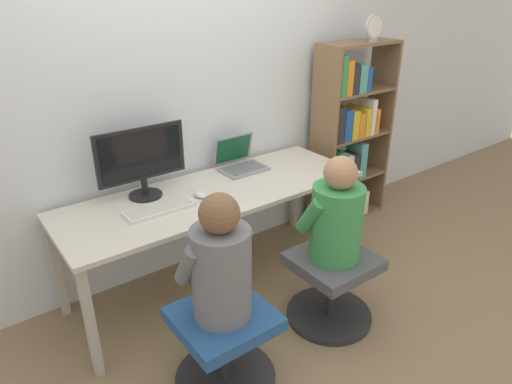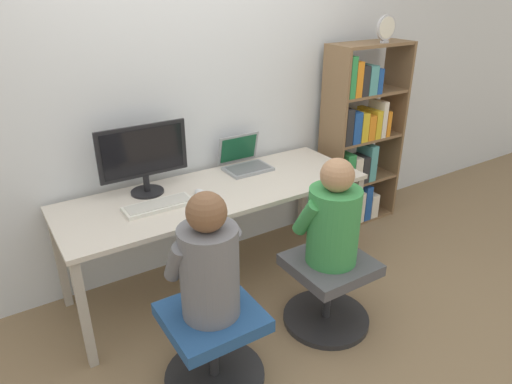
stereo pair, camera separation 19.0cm
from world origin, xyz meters
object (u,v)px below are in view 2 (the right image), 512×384
Objects in this scene: desktop_monitor at (144,157)px; person_at_monitor at (209,263)px; laptop at (245,162)px; keyboard at (159,205)px; bookshelf at (358,146)px; office_chair_right at (328,288)px; desk_clock at (386,28)px; person_at_laptop at (333,218)px; office_chair_left at (213,343)px.

desktop_monitor is 0.99m from person_at_monitor.
laptop is 0.77× the size of keyboard.
bookshelf reaches higher than person_at_monitor.
office_chair_right is (0.01, -0.96, -0.52)m from laptop.
desk_clock reaches higher than laptop.
person_at_laptop is at bearing 2.54° from person_at_monitor.
office_chair_left is 0.84× the size of person_at_laptop.
person_at_laptop is at bearing -144.52° from desk_clock.
laptop is at bearing 1.82° from desktop_monitor.
desktop_monitor is at bearing 86.93° from person_at_monitor.
laptop is 0.60× the size of office_chair_right.
keyboard is at bearing 87.25° from person_at_monitor.
person_at_laptop is (0.01, -0.96, -0.04)m from laptop.
laptop reaches higher than office_chair_left.
person_at_laptop is (-0.00, 0.00, 0.48)m from office_chair_right.
person_at_monitor is 0.82m from person_at_laptop.
office_chair_left is 0.49m from person_at_monitor.
desktop_monitor is 1.41m from office_chair_right.
laptop is 1.28m from person_at_monitor.
desk_clock is at bearing 35.48° from person_at_laptop.
desktop_monitor is at bearing 85.93° from keyboard.
laptop is 0.21× the size of bookshelf.
keyboard is at bearing -161.39° from laptop.
keyboard is (-0.02, -0.24, -0.23)m from desktop_monitor.
desktop_monitor is at bearing 179.01° from bookshelf.
desk_clock is at bearing -5.71° from laptop.
office_chair_right is at bearing 2.55° from office_chair_left.
laptop is 0.81m from keyboard.
person_at_monitor is (-0.00, 0.00, 0.49)m from office_chair_left.
office_chair_left is at bearing -90.00° from person_at_monitor.
person_at_monitor is at bearing 90.00° from office_chair_left.
laptop is 1.58× the size of desk_clock.
laptop is at bearing 18.61° from keyboard.
office_chair_left is at bearing -177.13° from person_at_laptop.
office_chair_left is at bearing -153.41° from bookshelf.
laptop is at bearing 90.87° from person_at_laptop.
office_chair_left and office_chair_right have the same top height.
person_at_monitor is 2.10m from bookshelf.
desktop_monitor is 1.06× the size of office_chair_left.
desktop_monitor is 2.78× the size of desk_clock.
desktop_monitor is at bearing -178.18° from laptop.
person_at_monitor is (-0.80, -0.99, -0.03)m from laptop.
person_at_monitor is at bearing -129.04° from laptop.
bookshelf is (1.06, 0.90, -0.02)m from person_at_laptop.
desk_clock is at bearing 23.77° from office_chair_left.
person_at_laptop is (0.78, -0.70, -0.00)m from keyboard.
desktop_monitor is 1.23m from person_at_laptop.
person_at_monitor reaches higher than laptop.
laptop is 0.60× the size of office_chair_left.
laptop is at bearing 177.05° from bookshelf.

